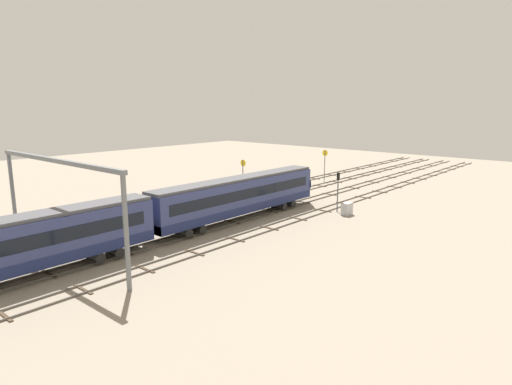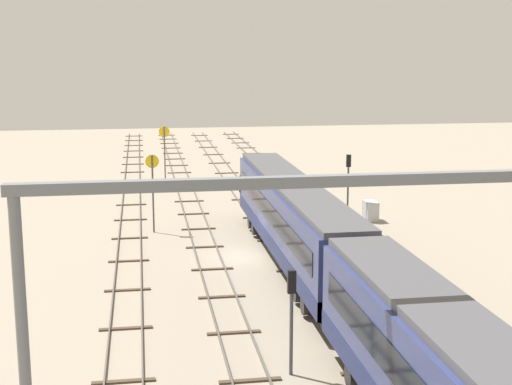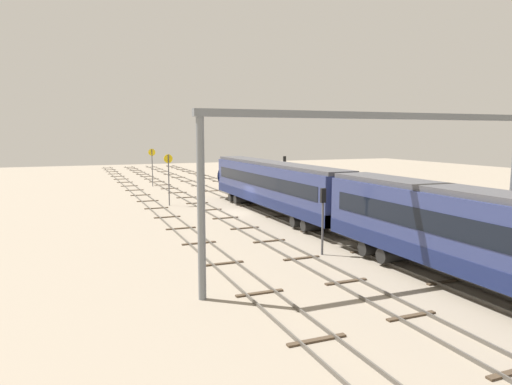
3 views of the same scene
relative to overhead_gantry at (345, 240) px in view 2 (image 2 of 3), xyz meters
The scene contains 11 objects.
ground_plane 22.46m from the overhead_gantry, ahead, with size 152.36×152.36×0.00m, color gray.
track_near_foreground 23.57m from the overhead_gantry, 18.56° to the right, with size 136.36×2.40×0.16m.
track_with_train 22.58m from the overhead_gantry, ahead, with size 136.36×2.40×0.16m.
track_middle 22.56m from the overhead_gantry, ahead, with size 136.36×2.40×0.16m.
track_second_far 23.53m from the overhead_gantry, 18.21° to the left, with size 136.36×2.40×0.16m.
overhead_gantry is the anchor object (origin of this frame).
speed_sign_near_foreground 47.49m from the overhead_gantry, ahead, with size 0.14×1.01×5.42m.
speed_sign_mid_trackside 29.13m from the overhead_gantry, 10.78° to the left, with size 0.14×0.92×5.42m.
signal_light_trackside_approach 31.46m from the overhead_gantry, 16.41° to the right, with size 0.31×0.32×4.89m.
signal_light_trackside_departure 6.17m from the overhead_gantry, ahead, with size 0.31×0.32×4.21m.
relay_cabinet 31.83m from the overhead_gantry, 19.52° to the right, with size 1.41×0.88×1.46m.
Camera 2 is at (-42.69, 6.23, 12.38)m, focal length 51.41 mm.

